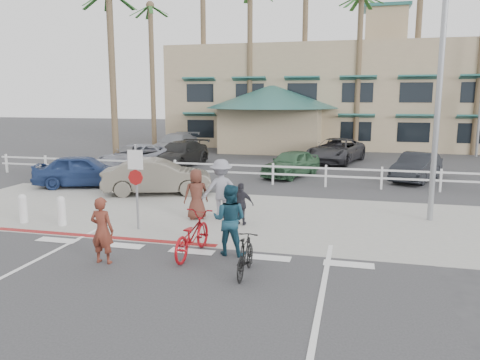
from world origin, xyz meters
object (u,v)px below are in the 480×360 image
(bike_red, at_px, (192,235))
(car_white_sedan, at_px, (158,177))
(bike_black, at_px, (245,255))
(car_red_compact, at_px, (84,171))
(sign_post, at_px, (137,183))

(bike_red, bearing_deg, car_white_sedan, -57.07)
(bike_black, distance_m, car_red_compact, 12.82)
(sign_post, bearing_deg, bike_black, -35.06)
(sign_post, height_order, car_white_sedan, sign_post)
(bike_red, xyz_separation_m, bike_black, (1.62, -0.98, -0.08))
(sign_post, distance_m, car_white_sedan, 5.39)
(bike_red, height_order, car_white_sedan, car_white_sedan)
(bike_black, relative_size, car_white_sedan, 0.35)
(car_white_sedan, distance_m, car_red_compact, 3.94)
(car_white_sedan, height_order, car_red_compact, car_white_sedan)
(bike_red, height_order, bike_black, bike_red)
(sign_post, bearing_deg, car_white_sedan, 107.33)
(sign_post, xyz_separation_m, bike_black, (4.03, -2.83, -0.98))
(bike_red, relative_size, car_white_sedan, 0.47)
(bike_red, bearing_deg, sign_post, -34.57)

